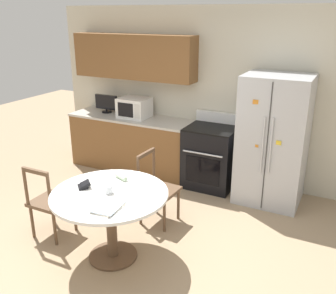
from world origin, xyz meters
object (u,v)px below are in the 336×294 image
at_px(dining_chair_left, 50,202).
at_px(dining_chair_far, 157,190).
at_px(countertop_tv, 106,103).
at_px(candle_glass, 109,190).
at_px(oven_range, 211,156).
at_px(microwave, 134,108).
at_px(refrigerator, 273,140).
at_px(wallet, 84,185).

relative_size(dining_chair_left, dining_chair_far, 1.00).
relative_size(countertop_tv, candle_glass, 4.85).
bearing_deg(candle_glass, oven_range, 82.38).
relative_size(microwave, dining_chair_far, 0.53).
distance_m(refrigerator, countertop_tv, 2.82).
height_order(dining_chair_left, dining_chair_far, same).
height_order(microwave, countertop_tv, microwave).
height_order(microwave, dining_chair_left, microwave).
xyz_separation_m(dining_chair_far, candle_glass, (-0.08, -0.88, 0.37)).
relative_size(microwave, wallet, 2.72).
bearing_deg(countertop_tv, candle_glass, -53.97).
bearing_deg(wallet, refrigerator, 55.04).
bearing_deg(wallet, countertop_tv, 120.47).
xyz_separation_m(refrigerator, wallet, (-1.48, -2.12, -0.08)).
distance_m(dining_chair_far, candle_glass, 0.96).
height_order(oven_range, countertop_tv, countertop_tv).
distance_m(microwave, wallet, 2.36).
xyz_separation_m(dining_chair_left, dining_chair_far, (0.95, 0.84, 0.00)).
bearing_deg(refrigerator, dining_chair_far, -132.08).
bearing_deg(countertop_tv, dining_chair_left, -71.14).
xyz_separation_m(refrigerator, microwave, (-2.24, 0.09, 0.18)).
relative_size(microwave, candle_glass, 5.63).
distance_m(refrigerator, wallet, 2.59).
bearing_deg(oven_range, dining_chair_left, -118.79).
xyz_separation_m(dining_chair_far, wallet, (-0.38, -0.90, 0.36)).
distance_m(countertop_tv, dining_chair_far, 2.27).
distance_m(refrigerator, oven_range, 0.98).
xyz_separation_m(candle_glass, wallet, (-0.30, -0.01, -0.01)).
relative_size(dining_chair_far, wallet, 5.17).
bearing_deg(wallet, candle_glass, 2.62).
height_order(countertop_tv, candle_glass, countertop_tv).
bearing_deg(countertop_tv, refrigerator, -2.64).
height_order(refrigerator, oven_range, refrigerator).
bearing_deg(candle_glass, dining_chair_left, 177.42).
relative_size(countertop_tv, dining_chair_far, 0.45).
relative_size(oven_range, microwave, 2.28).
distance_m(microwave, dining_chair_left, 2.26).
relative_size(dining_chair_left, candle_glass, 10.70).
bearing_deg(dining_chair_left, refrigerator, 44.63).
bearing_deg(dining_chair_far, dining_chair_left, -44.96).
bearing_deg(dining_chair_left, dining_chair_far, 41.05).
relative_size(oven_range, dining_chair_left, 1.20).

